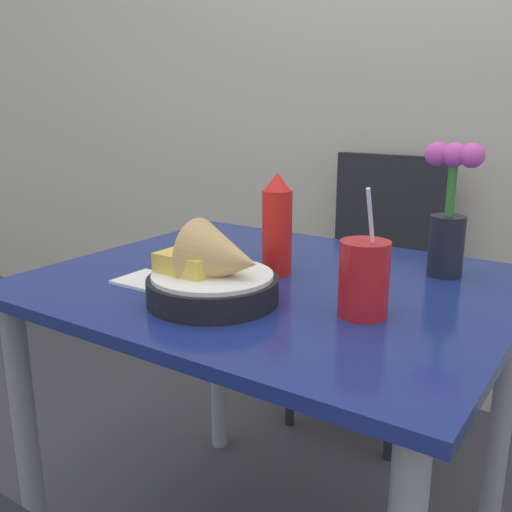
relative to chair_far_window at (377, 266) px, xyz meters
name	(u,v)px	position (x,y,z in m)	size (l,w,h in m)	color
wall_window	(446,37)	(0.11, 0.22, 0.76)	(7.00, 0.06, 2.60)	#B7B2A3
dining_table	(274,329)	(0.11, -0.85, 0.08)	(0.95, 0.80, 0.73)	navy
chair_far_window	(377,266)	(0.00, 0.00, 0.00)	(0.40, 0.40, 0.91)	black
food_basket	(216,275)	(0.10, -1.04, 0.25)	(0.24, 0.24, 0.15)	black
ketchup_bottle	(277,226)	(0.10, -0.82, 0.30)	(0.06, 0.06, 0.22)	red
drink_cup	(364,281)	(0.35, -0.95, 0.26)	(0.09, 0.09, 0.23)	red
flower_vase	(449,214)	(0.40, -0.63, 0.33)	(0.12, 0.07, 0.28)	black
napkin	(151,281)	(-0.09, -1.01, 0.20)	(0.13, 0.11, 0.01)	white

